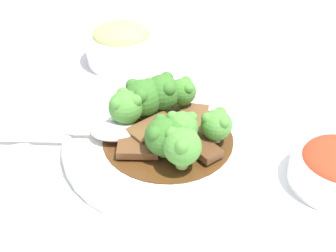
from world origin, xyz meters
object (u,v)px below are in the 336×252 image
at_px(beef_strip_3, 192,121).
at_px(broccoli_floret_5, 126,107).
at_px(main_plate, 168,142).
at_px(broccoli_floret_7, 183,91).
at_px(beef_strip_2, 138,146).
at_px(broccoli_floret_2, 164,136).
at_px(beef_strip_0, 153,130).
at_px(broccoli_floret_4, 217,124).
at_px(broccoli_floret_6, 182,146).
at_px(broccoli_floret_3, 143,97).
at_px(broccoli_floret_1, 162,92).
at_px(broccoli_floret_0, 182,127).
at_px(beef_strip_1, 202,148).
at_px(side_bowl_appetizer, 122,44).
at_px(serving_spoon, 102,131).

bearing_deg(beef_strip_3, broccoli_floret_5, 158.14).
height_order(main_plate, broccoli_floret_7, broccoli_floret_7).
height_order(beef_strip_2, broccoli_floret_2, broccoli_floret_2).
height_order(beef_strip_0, broccoli_floret_4, broccoli_floret_4).
bearing_deg(beef_strip_3, main_plate, -164.64).
distance_m(beef_strip_2, broccoli_floret_6, 0.06).
bearing_deg(broccoli_floret_3, broccoli_floret_2, -95.28).
relative_size(broccoli_floret_1, broccoli_floret_4, 1.23).
xyz_separation_m(beef_strip_3, broccoli_floret_2, (-0.06, -0.04, 0.02)).
distance_m(broccoli_floret_4, broccoli_floret_5, 0.11).
xyz_separation_m(beef_strip_2, broccoli_floret_6, (0.03, -0.05, 0.02)).
xyz_separation_m(main_plate, beef_strip_0, (-0.02, 0.01, 0.02)).
xyz_separation_m(beef_strip_0, broccoli_floret_0, (0.02, -0.03, 0.02)).
distance_m(broccoli_floret_4, broccoli_floret_6, 0.06).
bearing_deg(beef_strip_3, broccoli_floret_3, 140.47).
height_order(broccoli_floret_4, broccoli_floret_7, broccoli_floret_7).
bearing_deg(beef_strip_3, broccoli_floret_2, -145.63).
height_order(beef_strip_1, beef_strip_2, same).
bearing_deg(broccoli_floret_4, beef_strip_0, 146.12).
bearing_deg(broccoli_floret_2, broccoli_floret_1, 66.94).
xyz_separation_m(beef_strip_2, broccoli_floret_3, (0.03, 0.06, 0.02)).
distance_m(broccoli_floret_3, broccoli_floret_5, 0.03).
relative_size(beef_strip_0, broccoli_floret_5, 1.34).
height_order(broccoli_floret_3, broccoli_floret_6, broccoli_floret_3).
bearing_deg(broccoli_floret_3, beef_strip_1, -69.69).
height_order(beef_strip_3, side_bowl_appetizer, side_bowl_appetizer).
distance_m(broccoli_floret_2, broccoli_floret_5, 0.07).
height_order(beef_strip_3, broccoli_floret_0, broccoli_floret_0).
bearing_deg(broccoli_floret_7, beef_strip_1, -101.54).
distance_m(main_plate, broccoli_floret_7, 0.07).
bearing_deg(beef_strip_0, beef_strip_1, -53.88).
bearing_deg(beef_strip_3, beef_strip_0, -179.94).
bearing_deg(broccoli_floret_4, beef_strip_1, -155.37).
distance_m(main_plate, beef_strip_2, 0.04).
height_order(main_plate, broccoli_floret_5, broccoli_floret_5).
distance_m(broccoli_floret_1, broccoli_floret_7, 0.03).
distance_m(broccoli_floret_1, broccoli_floret_4, 0.09).
bearing_deg(broccoli_floret_7, broccoli_floret_1, 163.65).
bearing_deg(broccoli_floret_6, beef_strip_2, 124.37).
height_order(broccoli_floret_6, broccoli_floret_7, broccoli_floret_6).
relative_size(beef_strip_2, broccoli_floret_0, 1.34).
height_order(beef_strip_3, broccoli_floret_1, broccoli_floret_1).
relative_size(broccoli_floret_3, broccoli_floret_7, 1.16).
relative_size(broccoli_floret_3, serving_spoon, 0.28).
relative_size(main_plate, side_bowl_appetizer, 2.31).
height_order(beef_strip_1, side_bowl_appetizer, side_bowl_appetizer).
distance_m(beef_strip_2, serving_spoon, 0.05).
xyz_separation_m(beef_strip_3, broccoli_floret_4, (0.01, -0.04, 0.02)).
distance_m(beef_strip_3, broccoli_floret_0, 0.05).
bearing_deg(beef_strip_3, broccoli_floret_6, -125.40).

